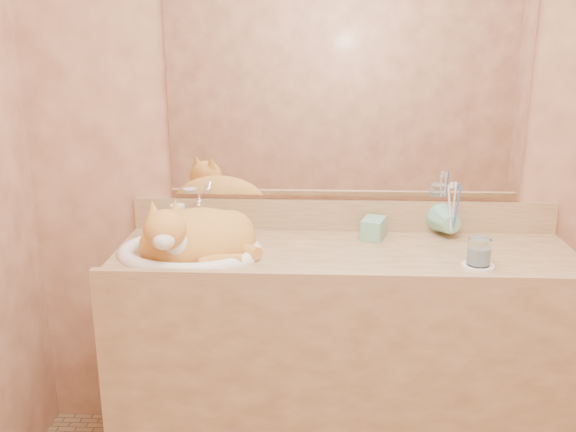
{
  "coord_description": "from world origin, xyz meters",
  "views": [
    {
      "loc": [
        -0.11,
        -1.36,
        1.6
      ],
      "look_at": [
        -0.2,
        0.7,
        0.99
      ],
      "focal_mm": 40.0,
      "sensor_mm": 36.0,
      "label": 1
    }
  ],
  "objects_px": {
    "vanity_counter": "(342,364)",
    "cat": "(195,235)",
    "soap_dispenser": "(370,220)",
    "sink_basin": "(190,232)",
    "toothbrush_cup": "(452,226)",
    "water_glass": "(479,252)"
  },
  "relations": [
    {
      "from": "cat",
      "to": "toothbrush_cup",
      "type": "bearing_deg",
      "value": -4.68
    },
    {
      "from": "vanity_counter",
      "to": "sink_basin",
      "type": "bearing_deg",
      "value": -177.85
    },
    {
      "from": "vanity_counter",
      "to": "water_glass",
      "type": "relative_size",
      "value": 17.93
    },
    {
      "from": "cat",
      "to": "soap_dispenser",
      "type": "distance_m",
      "value": 0.63
    },
    {
      "from": "sink_basin",
      "to": "soap_dispenser",
      "type": "relative_size",
      "value": 2.93
    },
    {
      "from": "vanity_counter",
      "to": "water_glass",
      "type": "xyz_separation_m",
      "value": [
        0.42,
        -0.12,
        0.48
      ]
    },
    {
      "from": "vanity_counter",
      "to": "toothbrush_cup",
      "type": "distance_m",
      "value": 0.64
    },
    {
      "from": "cat",
      "to": "vanity_counter",
      "type": "bearing_deg",
      "value": -13.36
    },
    {
      "from": "sink_basin",
      "to": "vanity_counter",
      "type": "bearing_deg",
      "value": 5.0
    },
    {
      "from": "vanity_counter",
      "to": "water_glass",
      "type": "bearing_deg",
      "value": -15.24
    },
    {
      "from": "water_glass",
      "to": "vanity_counter",
      "type": "bearing_deg",
      "value": 164.76
    },
    {
      "from": "toothbrush_cup",
      "to": "water_glass",
      "type": "relative_size",
      "value": 1.31
    },
    {
      "from": "vanity_counter",
      "to": "cat",
      "type": "bearing_deg",
      "value": -177.28
    },
    {
      "from": "soap_dispenser",
      "to": "toothbrush_cup",
      "type": "height_order",
      "value": "soap_dispenser"
    },
    {
      "from": "cat",
      "to": "soap_dispenser",
      "type": "height_order",
      "value": "cat"
    },
    {
      "from": "vanity_counter",
      "to": "soap_dispenser",
      "type": "xyz_separation_m",
      "value": [
        0.09,
        0.12,
        0.51
      ]
    },
    {
      "from": "vanity_counter",
      "to": "soap_dispenser",
      "type": "height_order",
      "value": "soap_dispenser"
    },
    {
      "from": "vanity_counter",
      "to": "sink_basin",
      "type": "xyz_separation_m",
      "value": [
        -0.53,
        -0.02,
        0.5
      ]
    },
    {
      "from": "vanity_counter",
      "to": "cat",
      "type": "distance_m",
      "value": 0.71
    },
    {
      "from": "sink_basin",
      "to": "cat",
      "type": "height_order",
      "value": "cat"
    },
    {
      "from": "vanity_counter",
      "to": "cat",
      "type": "height_order",
      "value": "cat"
    },
    {
      "from": "toothbrush_cup",
      "to": "vanity_counter",
      "type": "bearing_deg",
      "value": -158.0
    }
  ]
}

